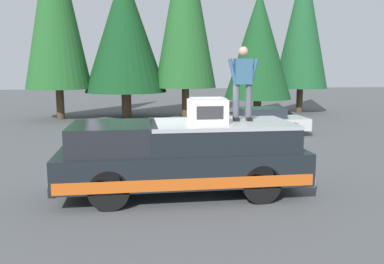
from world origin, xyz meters
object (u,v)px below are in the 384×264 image
at_px(pickup_truck, 182,156).
at_px(person_on_truck_bed, 243,82).
at_px(compressor_unit, 207,110).
at_px(parked_car_silver, 259,121).

relative_size(pickup_truck, person_on_truck_bed, 3.28).
bearing_deg(pickup_truck, compressor_unit, -100.80).
bearing_deg(pickup_truck, person_on_truck_bed, -83.96).
bearing_deg(pickup_truck, parked_car_silver, -28.63).
bearing_deg(compressor_unit, pickup_truck, 79.20).
xyz_separation_m(compressor_unit, parked_car_silver, (7.81, -3.65, -1.35)).
relative_size(pickup_truck, compressor_unit, 6.60).
distance_m(pickup_truck, compressor_unit, 1.20).
relative_size(compressor_unit, person_on_truck_bed, 0.50).
bearing_deg(compressor_unit, person_on_truck_bed, -73.51).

